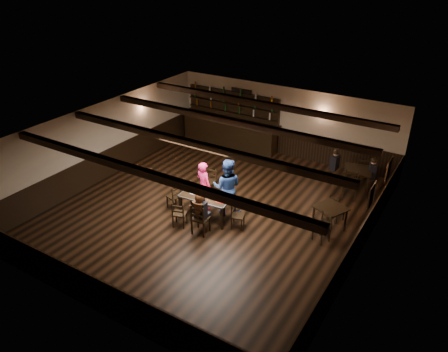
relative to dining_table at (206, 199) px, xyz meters
The scene contains 25 objects.
ground 0.84m from the dining_table, 93.28° to the left, with size 10.00×10.00×0.00m, color black.
room_shell 1.21m from the dining_table, 92.07° to the left, with size 9.02×10.02×2.71m.
dining_table is the anchor object (origin of this frame).
chair_near_left 0.93m from the dining_table, 116.39° to the right, with size 0.47×0.46×0.81m.
chair_near_right 0.87m from the dining_table, 69.13° to the right, with size 0.48×0.46×0.95m.
chair_end_left 1.12m from the dining_table, behind, with size 0.45×0.46×0.81m.
chair_end_right 1.02m from the dining_table, ahead, with size 0.45×0.46×0.79m.
chair_far_pushed 1.58m from the dining_table, 118.63° to the left, with size 0.41×0.39×0.87m.
woman_pink 0.60m from the dining_table, 129.83° to the left, with size 0.57×0.38×1.57m, color #F8369E.
man_blue 0.72m from the dining_table, 56.03° to the left, with size 0.87×0.68×1.80m, color navy.
seated_person 0.82m from the dining_table, 67.99° to the right, with size 0.35×0.53×0.86m.
cake 0.44m from the dining_table, behind, with size 0.31×0.31×0.10m.
plate_stack_a 0.18m from the dining_table, 148.27° to the right, with size 0.18×0.18×0.17m, color white.
plate_stack_b 0.30m from the dining_table, ahead, with size 0.17×0.17×0.20m, color white.
tea_light 0.15m from the dining_table, 69.72° to the left, with size 0.06×0.06×0.06m.
salt_shaker 0.36m from the dining_table, 12.80° to the right, with size 0.04×0.04×0.09m, color silver.
pepper_shaker 0.49m from the dining_table, ahead, with size 0.03×0.03×0.08m, color #A5A8AD.
drink_glass 0.37m from the dining_table, 27.64° to the left, with size 0.08×0.08×0.13m, color silver.
menu_red 0.53m from the dining_table, ahead, with size 0.28×0.19×0.00m, color maroon.
menu_blue 0.53m from the dining_table, 14.63° to the left, with size 0.34×0.24×0.00m, color #0E1646.
bar_counter 5.69m from the dining_table, 113.54° to the left, with size 4.31×0.70×2.20m.
back_table_a 3.60m from the dining_table, 21.53° to the left, with size 1.02×1.02×0.75m.
back_table_b 5.28m from the dining_table, 51.19° to the left, with size 1.05×1.05×0.75m.
bg_patron_left 4.92m from the dining_table, 59.95° to the left, with size 0.25×0.37×0.73m.
bg_patron_right 5.70m from the dining_table, 49.23° to the left, with size 0.31×0.39×0.71m.
Camera 1 is at (6.31, -9.70, 7.18)m, focal length 35.00 mm.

